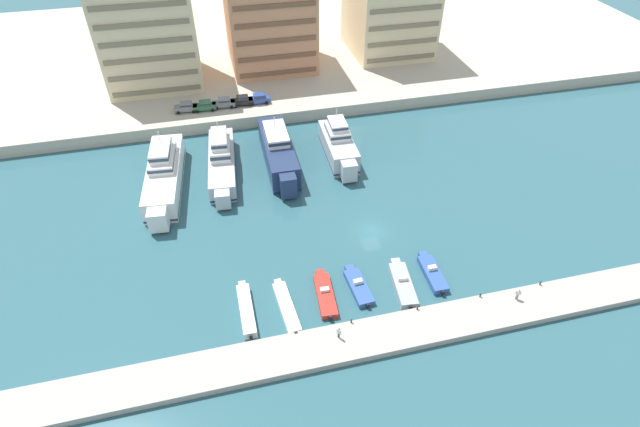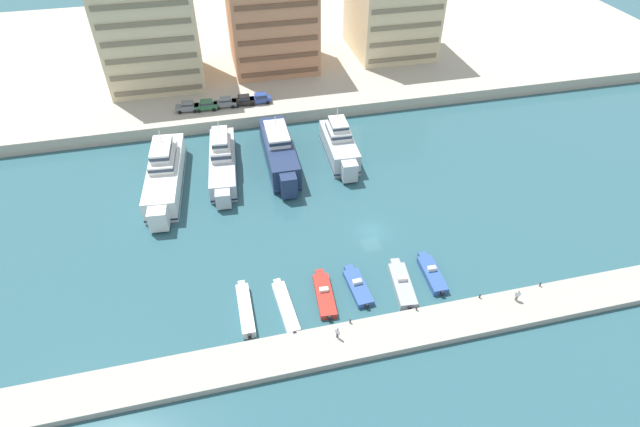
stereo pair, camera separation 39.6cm
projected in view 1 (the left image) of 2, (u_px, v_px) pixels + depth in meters
ground_plane at (372, 231)px, 69.45m from camera, size 400.00×400.00×0.00m
quay_promenade at (284, 43)px, 118.05m from camera, size 180.00×70.00×2.24m
pier_dock at (420, 328)px, 56.46m from camera, size 120.00×4.96×0.87m
yacht_white_far_left at (164, 174)px, 75.91m from camera, size 6.42×21.82×8.13m
yacht_silver_left at (222, 160)px, 79.09m from camera, size 5.32×19.74×7.76m
yacht_navy_mid_left at (278, 152)px, 80.44m from camera, size 4.62×19.37×7.32m
yacht_silver_center_left at (339, 145)px, 82.13m from camera, size 4.78×15.26×7.94m
motorboat_white_far_left at (246, 310)px, 58.35m from camera, size 1.53×8.38×1.02m
motorboat_white_left at (286, 307)px, 58.70m from camera, size 2.16×8.60×0.91m
motorboat_red_mid_left at (325, 294)px, 60.25m from camera, size 2.43×7.78×1.16m
motorboat_blue_center_left at (358, 286)px, 61.24m from camera, size 2.38×6.98×1.25m
motorboat_grey_center at (403, 284)px, 61.42m from camera, size 2.90×8.11×1.47m
motorboat_blue_center_right at (432, 273)px, 62.84m from camera, size 2.11×7.19×1.38m
car_grey_far_left at (186, 107)px, 90.11m from camera, size 4.22×2.18×1.80m
car_green_left at (205, 105)px, 90.52m from camera, size 4.19×2.10×1.80m
car_grey_mid_left at (224, 102)px, 91.37m from camera, size 4.17×2.07×1.80m
car_black_center_left at (242, 100)px, 92.00m from camera, size 4.11×1.94×1.80m
car_blue_center at (259, 98)px, 92.60m from camera, size 4.12×1.95×1.80m
apartment_block_far_left at (147, 26)px, 92.94m from camera, size 17.77×15.25×24.11m
apartment_block_left at (269, 17)px, 100.17m from camera, size 17.16×16.60×21.74m
apartment_block_mid_left at (390, 2)px, 105.85m from camera, size 16.63×18.29×22.38m
pedestrian_near_edge at (339, 332)px, 54.35m from camera, size 0.45×0.52×1.63m
pedestrian_mid_deck at (518, 293)px, 58.49m from camera, size 0.61×0.37×1.67m
bollard_west at (351, 321)px, 56.28m from camera, size 0.20×0.20×0.61m
bollard_west_mid at (418, 308)px, 57.72m from camera, size 0.20×0.20×0.61m
bollard_east_mid at (480, 295)px, 59.16m from camera, size 0.20×0.20×0.61m
bollard_east at (540, 283)px, 60.60m from camera, size 0.20×0.20×0.61m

